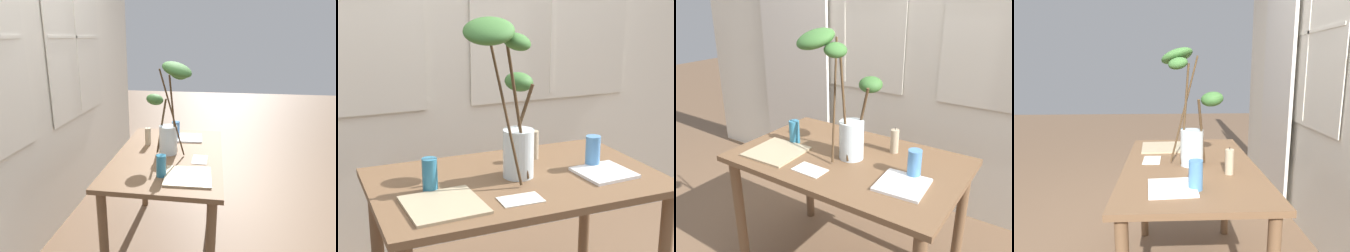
% 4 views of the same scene
% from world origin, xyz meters
% --- Properties ---
extents(curtain_sheer_side, '(0.72, 0.03, 2.28)m').
position_xyz_m(curtain_sheer_side, '(-1.16, 0.91, 1.14)').
color(curtain_sheer_side, silver).
rests_on(curtain_sheer_side, ground).
extents(dining_table, '(1.22, 0.76, 0.77)m').
position_xyz_m(dining_table, '(0.00, 0.00, 0.65)').
color(dining_table, brown).
rests_on(dining_table, ground).
extents(vase_with_branches, '(0.43, 0.41, 0.70)m').
position_xyz_m(vase_with_branches, '(-0.03, -0.01, 1.10)').
color(vase_with_branches, silver).
rests_on(vase_with_branches, dining_table).
extents(drinking_glass_blue_left, '(0.06, 0.06, 0.14)m').
position_xyz_m(drinking_glass_blue_left, '(-0.37, -0.01, 0.83)').
color(drinking_glass_blue_left, teal).
rests_on(drinking_glass_blue_left, dining_table).
extents(drinking_glass_blue_right, '(0.07, 0.07, 0.14)m').
position_xyz_m(drinking_glass_blue_right, '(0.37, -0.00, 0.84)').
color(drinking_glass_blue_right, '#4C84BC').
rests_on(drinking_glass_blue_right, dining_table).
extents(plate_square_left, '(0.29, 0.29, 0.01)m').
position_xyz_m(plate_square_left, '(-0.37, -0.17, 0.77)').
color(plate_square_left, tan).
rests_on(plate_square_left, dining_table).
extents(plate_square_right, '(0.23, 0.23, 0.01)m').
position_xyz_m(plate_square_right, '(0.37, -0.11, 0.77)').
color(plate_square_right, white).
rests_on(plate_square_right, dining_table).
extents(napkin_folded, '(0.17, 0.11, 0.00)m').
position_xyz_m(napkin_folded, '(-0.08, -0.23, 0.77)').
color(napkin_folded, silver).
rests_on(napkin_folded, dining_table).
extents(pillar_candle, '(0.05, 0.05, 0.15)m').
position_xyz_m(pillar_candle, '(0.18, 0.20, 0.83)').
color(pillar_candle, tan).
rests_on(pillar_candle, dining_table).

